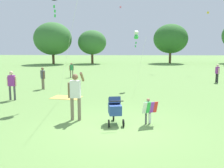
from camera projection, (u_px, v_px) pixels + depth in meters
name	position (u px, v px, depth m)	size (l,w,h in m)	color
ground_plane	(117.00, 128.00, 8.95)	(120.00, 120.00, 0.00)	#668E47
treeline_distant	(164.00, 38.00, 37.71)	(33.66, 8.58, 6.51)	brown
child_with_butterfly_kite	(148.00, 109.00, 9.29)	(0.58, 0.43, 0.97)	#4C4C51
person_adult_flyer	(75.00, 93.00, 9.74)	(0.59, 0.54, 1.88)	#7F705B
stroller	(115.00, 108.00, 9.36)	(0.62, 1.11, 1.03)	black
kite_orange_delta	(136.00, 35.00, 16.62)	(0.64, 1.90, 3.80)	white
person_red_shirt	(217.00, 72.00, 19.42)	(0.23, 0.45, 1.41)	#232328
person_sitting_far	(72.00, 69.00, 22.46)	(0.36, 0.29, 1.29)	#7F705B
person_couple_left	(43.00, 76.00, 16.57)	(0.34, 0.37, 1.43)	#7F705B
person_back_turned	(12.00, 83.00, 13.29)	(0.49, 0.22, 1.53)	#4C4C51
picnic_blanket	(66.00, 97.00, 14.06)	(1.57, 1.05, 0.02)	gold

